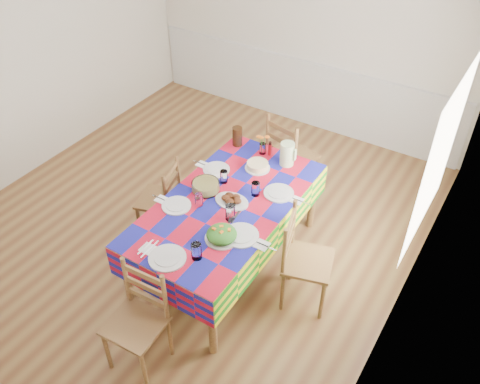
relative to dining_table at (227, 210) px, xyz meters
name	(u,v)px	position (x,y,z in m)	size (l,w,h in m)	color
room	(186,113)	(-0.65, 0.32, 0.65)	(4.58, 5.08, 2.78)	brown
wainscot	(300,89)	(-0.65, 2.81, -0.21)	(4.41, 0.06, 0.92)	silver
window_right	(440,158)	(1.58, 0.62, 0.80)	(1.40, 1.40, 0.00)	white
dining_table	(227,210)	(0.00, 0.00, 0.00)	(1.08, 2.02, 0.78)	brown
setting_near_head	(177,255)	(0.04, -0.79, 0.12)	(0.50, 0.33, 0.15)	silver
setting_left_near	(184,203)	(-0.30, -0.24, 0.12)	(0.49, 0.29, 0.13)	silver
setting_left_far	(218,172)	(-0.30, 0.31, 0.12)	(0.48, 0.29, 0.13)	silver
setting_right_near	(238,227)	(0.28, -0.25, 0.12)	(0.58, 0.33, 0.15)	silver
setting_right_far	(271,192)	(0.28, 0.31, 0.12)	(0.53, 0.31, 0.14)	silver
meat_platter	(232,200)	(0.03, 0.03, 0.11)	(0.33, 0.23, 0.06)	silver
salad_platter	(222,235)	(0.22, -0.42, 0.13)	(0.29, 0.29, 0.12)	silver
pasta_bowl	(206,186)	(-0.26, 0.04, 0.13)	(0.26, 0.26, 0.09)	white
cake	(258,166)	(-0.03, 0.59, 0.12)	(0.25, 0.25, 0.07)	silver
serving_utensils	(235,212)	(0.14, -0.07, 0.09)	(0.14, 0.31, 0.01)	black
flower_vase	(263,146)	(-0.12, 0.85, 0.18)	(0.14, 0.11, 0.22)	white
hot_sauce	(270,148)	(-0.04, 0.86, 0.16)	(0.04, 0.04, 0.15)	#B80E17
green_pitcher	(287,154)	(0.18, 0.81, 0.21)	(0.14, 0.14, 0.24)	#CDECA7
tea_pitcher	(237,136)	(-0.42, 0.84, 0.19)	(0.10, 0.10, 0.21)	black
name_card	(160,265)	(-0.02, -0.93, 0.10)	(0.07, 0.02, 0.02)	silver
chair_near	(138,321)	(0.00, -1.27, -0.22)	(0.45, 0.43, 0.97)	brown
chair_far	(289,157)	(-0.01, 1.27, -0.18)	(0.56, 0.55, 1.06)	brown
chair_left	(162,200)	(-0.81, 0.01, -0.25)	(0.48, 0.49, 0.90)	brown
chair_right	(303,260)	(0.80, -0.01, -0.21)	(0.52, 0.54, 0.99)	brown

